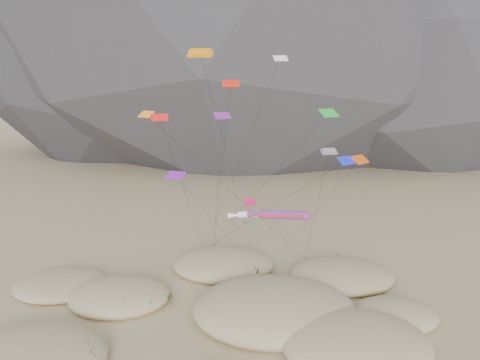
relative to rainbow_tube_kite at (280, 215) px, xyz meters
name	(u,v)px	position (x,y,z in m)	size (l,w,h in m)	color
ground	(239,336)	(-4.47, -6.74, -10.69)	(500.00, 500.00, 0.00)	#CCB789
dunes	(232,310)	(-5.21, -2.68, -9.91)	(49.03, 37.98, 4.45)	#CCB789
dune_grass	(239,307)	(-4.47, -2.11, -9.86)	(40.26, 29.15, 1.48)	black
kite_stakes	(260,252)	(-1.46, 15.87, -10.54)	(21.78, 6.33, 0.30)	#3F2D1E
rainbow_tube_kite	(280,215)	(0.00, 0.00, 0.00)	(6.83, 17.19, 11.51)	red
white_tube_kite	(255,214)	(-2.63, 2.83, -0.76)	(9.09, 17.06, 10.55)	white
orange_parafoil	(201,56)	(-8.72, 4.41, 17.03)	(7.57, 14.45, 28.57)	orange
multi_parafoil	(329,154)	(5.78, 3.75, 6.19)	(2.07, 13.13, 17.54)	#F25619
delta_kites	(254,137)	(-2.73, 4.65, 8.03)	(27.11, 20.67, 28.06)	purple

